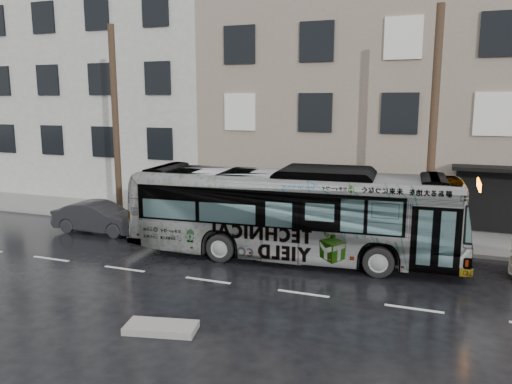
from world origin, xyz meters
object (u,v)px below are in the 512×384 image
dark_sedan (99,217)px  sign_post (458,220)px  utility_pole_front (433,131)px  utility_pole_rear (116,125)px  bus (292,213)px

dark_sedan → sign_post: bearing=-83.2°
utility_pole_front → sign_post: bearing=0.0°
utility_pole_rear → sign_post: size_ratio=3.75×
utility_pole_front → sign_post: size_ratio=3.75×
utility_pole_front → bus: (-4.65, -2.50, -2.96)m
bus → dark_sedan: 9.04m
sign_post → dark_sedan: 14.88m
bus → sign_post: bearing=-70.3°
dark_sedan → utility_pole_front: bearing=-82.6°
utility_pole_rear → sign_post: 15.46m
utility_pole_front → dark_sedan: (-13.62, -2.03, -3.97)m
utility_pole_front → sign_post: utility_pole_front is taller
utility_pole_rear → bus: (9.35, -2.50, -2.96)m
bus → utility_pole_front: bearing=-65.5°
utility_pole_rear → dark_sedan: 4.47m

